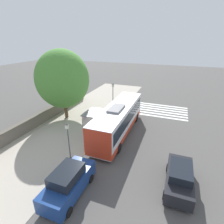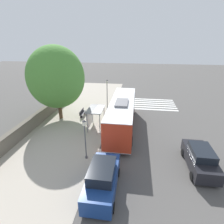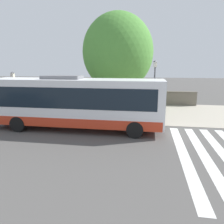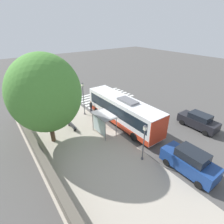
% 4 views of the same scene
% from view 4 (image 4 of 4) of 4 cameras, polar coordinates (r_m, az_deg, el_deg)
% --- Properties ---
extents(ground_plane, '(120.00, 120.00, 0.00)m').
position_cam_4_polar(ground_plane, '(20.92, 0.20, -5.65)').
color(ground_plane, '#514F4C').
rests_on(ground_plane, ground).
extents(sidewalk_plaza, '(9.00, 44.00, 0.02)m').
position_cam_4_polar(sidewalk_plaza, '(19.07, -10.92, -9.83)').
color(sidewalk_plaza, '#ADA393').
rests_on(sidewalk_plaza, ground).
extents(crosswalk_stripes, '(9.00, 5.25, 0.01)m').
position_cam_4_polar(crosswalk_stripes, '(30.18, -2.44, 5.01)').
color(crosswalk_stripes, silver).
rests_on(crosswalk_stripes, ground).
extents(stone_wall, '(0.60, 20.00, 1.47)m').
position_cam_4_polar(stone_wall, '(17.78, -23.14, -11.97)').
color(stone_wall, '#6B6356').
rests_on(stone_wall, ground).
extents(bus, '(2.71, 11.34, 3.55)m').
position_cam_4_polar(bus, '(21.15, 3.52, 0.42)').
color(bus, white).
rests_on(bus, ground).
extents(bus_shelter, '(1.74, 2.87, 2.42)m').
position_cam_4_polar(bus_shelter, '(19.15, -3.00, -2.00)').
color(bus_shelter, slate).
rests_on(bus_shelter, ground).
extents(pedestrian, '(0.34, 0.23, 1.75)m').
position_cam_4_polar(pedestrian, '(24.41, -6.90, 1.96)').
color(pedestrian, '#2D3347').
rests_on(pedestrian, ground).
extents(bench, '(0.40, 1.88, 0.88)m').
position_cam_4_polar(bench, '(21.35, -13.08, -4.18)').
color(bench, '#333338').
rests_on(bench, ground).
extents(street_lamp_near, '(0.28, 0.28, 3.71)m').
position_cam_4_polar(street_lamp_near, '(15.67, 10.41, -8.88)').
color(street_lamp_near, '#4C4C51').
rests_on(street_lamp_near, ground).
extents(street_lamp_far, '(0.28, 0.28, 4.55)m').
position_cam_4_polar(street_lamp_far, '(23.46, -9.35, 5.12)').
color(street_lamp_far, '#4C4C51').
rests_on(street_lamp_far, ground).
extents(shade_tree, '(6.81, 6.81, 9.16)m').
position_cam_4_polar(shade_tree, '(17.62, -21.01, 5.66)').
color(shade_tree, brown).
rests_on(shade_tree, ground).
extents(parked_car_behind_bus, '(2.00, 4.61, 2.17)m').
position_cam_4_polar(parked_car_behind_bus, '(16.37, 24.01, -14.59)').
color(parked_car_behind_bus, navy).
rests_on(parked_car_behind_bus, ground).
extents(parked_car_far_lane, '(1.95, 4.52, 1.88)m').
position_cam_4_polar(parked_car_far_lane, '(23.20, 26.36, -2.61)').
color(parked_car_far_lane, black).
rests_on(parked_car_far_lane, ground).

